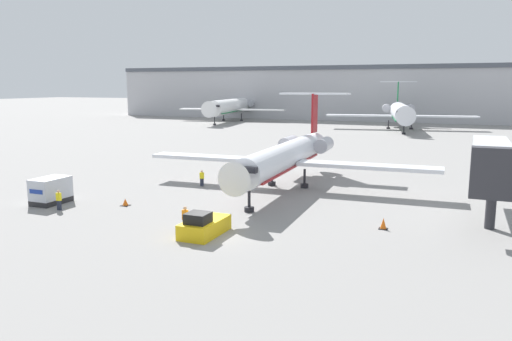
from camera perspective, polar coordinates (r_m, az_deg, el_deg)
name	(u,v)px	position (r m, az deg, el deg)	size (l,w,h in m)	color
ground_plane	(209,236)	(34.36, -5.34, -7.47)	(600.00, 600.00, 0.00)	gray
terminal_building	(406,93)	(149.81, 16.72, 8.47)	(180.00, 16.80, 15.65)	#B2B2B7
airplane_main	(287,155)	(49.56, 3.53, 1.73)	(29.48, 25.77, 9.22)	silver
pushback_tug	(204,226)	(34.49, -5.95, -6.30)	(2.13, 4.16, 1.76)	yellow
luggage_cart	(51,191)	(46.65, -22.40, -2.15)	(2.01, 3.25, 2.26)	#232326
worker_near_tug	(185,218)	(35.23, -8.09, -5.45)	(0.40, 0.26, 1.84)	#232838
worker_by_wing	(202,178)	(50.80, -6.21, -0.85)	(0.40, 0.24, 1.65)	#232838
worker_on_apron	(59,200)	(43.97, -21.61, -3.12)	(0.40, 0.24, 1.69)	#232838
traffic_cone_left	(125,202)	(43.96, -14.71, -3.54)	(0.69, 0.69, 0.60)	black
traffic_cone_right	(383,224)	(36.87, 14.35, -5.91)	(0.61, 0.61, 0.81)	black
airplane_parked_far_left	(401,112)	(120.00, 16.21, 6.41)	(33.85, 31.76, 11.06)	silver
airplane_parked_far_right	(231,106)	(142.41, -2.86, 7.34)	(30.80, 37.83, 11.34)	white
jet_bridge	(492,162)	(41.37, 25.39, 0.89)	(3.20, 13.14, 6.19)	#2D2D33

